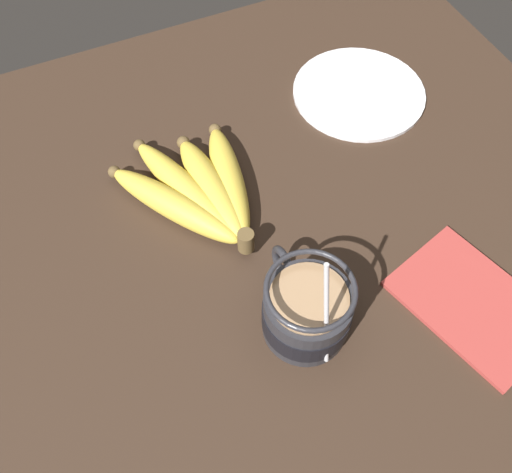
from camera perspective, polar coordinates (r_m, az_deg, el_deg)
name	(u,v)px	position (r cm, az deg, el deg)	size (l,w,h in cm)	color
table	(281,277)	(69.93, 2.53, -4.03)	(97.21, 97.21, 3.56)	#332319
coffee_mug	(306,311)	(61.73, 5.06, -7.45)	(13.38, 9.68, 16.60)	#28282D
banana_bunch	(200,190)	(72.91, -5.58, 4.60)	(22.36, 18.13, 4.33)	brown
napkin	(473,303)	(70.42, 20.86, -6.25)	(20.13, 16.58, 0.60)	#A33833
small_plate	(359,92)	(88.29, 10.25, 13.99)	(19.52, 19.52, 0.60)	white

